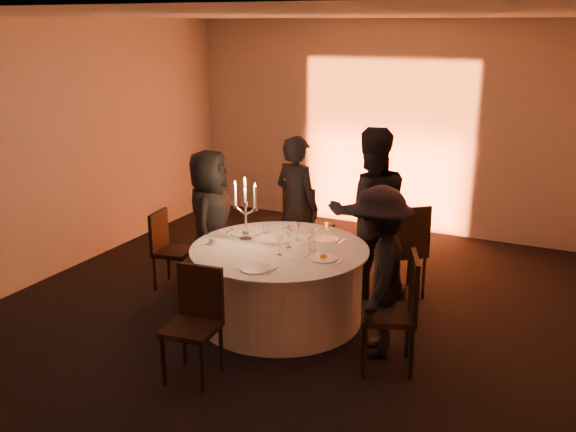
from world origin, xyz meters
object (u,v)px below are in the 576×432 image
at_px(guest_left, 210,222).
at_px(chair_back_right, 404,245).
at_px(coffee_cup, 212,241).
at_px(chair_right, 399,305).
at_px(guest_back_right, 370,213).
at_px(banquet_table, 280,283).
at_px(chair_front, 196,316).
at_px(guest_right, 378,272).
at_px(candelabra, 246,219).
at_px(chair_back_left, 305,221).
at_px(guest_back_left, 297,206).
at_px(chair_left, 168,245).

bearing_deg(guest_left, chair_back_right, -88.31).
relative_size(chair_back_right, coffee_cup, 9.72).
xyz_separation_m(chair_right, guest_back_right, (-0.76, 1.43, 0.35)).
bearing_deg(banquet_table, chair_front, -96.99).
relative_size(guest_right, coffee_cup, 14.36).
bearing_deg(guest_right, banquet_table, -115.03).
bearing_deg(chair_right, chair_back_right, 174.12).
xyz_separation_m(chair_right, coffee_cup, (-2.04, 0.25, 0.20)).
distance_m(chair_back_right, guest_back_right, 0.52).
relative_size(guest_right, candelabra, 2.32).
bearing_deg(chair_back_left, coffee_cup, 92.54).
xyz_separation_m(chair_back_left, candelabra, (-0.05, -1.38, 0.41)).
bearing_deg(chair_back_left, chair_front, 107.33).
distance_m(chair_back_right, guest_back_left, 1.38).
height_order(guest_back_left, candelabra, guest_back_left).
distance_m(banquet_table, guest_left, 1.17).
bearing_deg(candelabra, guest_back_left, 87.70).
bearing_deg(guest_back_left, chair_front, 111.85).
bearing_deg(chair_back_right, coffee_cup, -1.54).
relative_size(chair_back_left, guest_left, 0.65).
distance_m(chair_right, guest_right, 0.37).
bearing_deg(chair_left, chair_back_left, -51.49).
height_order(coffee_cup, candelabra, candelabra).
height_order(chair_left, guest_right, guest_right).
relative_size(chair_back_right, guest_left, 0.66).
distance_m(chair_front, guest_back_left, 2.52).
bearing_deg(banquet_table, guest_right, -12.51).
bearing_deg(coffee_cup, chair_right, -6.91).
relative_size(chair_right, guest_back_left, 0.62).
bearing_deg(guest_back_right, chair_front, 39.87).
relative_size(chair_right, guest_left, 0.65).
xyz_separation_m(chair_left, coffee_cup, (0.86, -0.40, 0.30)).
bearing_deg(guest_left, guest_back_left, -55.90).
bearing_deg(chair_right, guest_back_left, -153.49).
bearing_deg(guest_back_right, banquet_table, 26.92).
height_order(guest_left, guest_back_right, guest_back_right).
bearing_deg(banquet_table, guest_back_right, 58.46).
relative_size(chair_right, guest_right, 0.67).
distance_m(guest_back_right, coffee_cup, 1.75).
height_order(banquet_table, chair_right, chair_right).
bearing_deg(chair_front, banquet_table, 76.79).
bearing_deg(coffee_cup, chair_back_right, 37.51).
bearing_deg(coffee_cup, guest_back_left, 78.00).
height_order(chair_left, guest_back_right, guest_back_right).
distance_m(banquet_table, guest_back_right, 1.29).
xyz_separation_m(chair_left, guest_right, (2.64, -0.45, 0.29)).
bearing_deg(guest_right, chair_back_right, 173.06).
bearing_deg(guest_left, banquet_table, -126.53).
height_order(chair_back_left, guest_right, guest_right).
height_order(chair_back_right, chair_right, chair_back_right).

